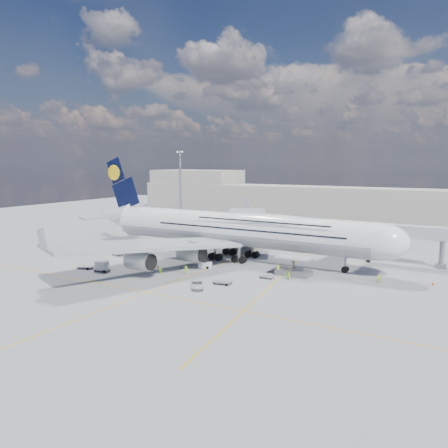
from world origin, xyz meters
The scene contains 31 objects.
ground centered at (0.00, 0.00, 0.00)m, with size 300.00×300.00×0.00m, color gray.
taxi_line_main centered at (0.00, 0.00, 0.01)m, with size 0.25×220.00×0.01m, color #DDA40B.
taxi_line_cross centered at (0.00, -20.00, 0.01)m, with size 120.00×0.25×0.01m, color #DDA40B.
taxi_line_diag centered at (14.00, 10.00, 0.01)m, with size 0.25×100.00×0.01m, color #DDA40B.
airliner centered at (0.26, 10.00, 6.87)m, with size 77.26×79.15×23.71m.
jet_bridge centered at (29.81, 20.94, 6.85)m, with size 18.80×12.10×8.50m.
cargo_loader centered at (16.82, 2.89, 1.25)m, with size 8.53×3.20×3.67m.
light_mast centered at (-40.00, 45.00, 13.21)m, with size 3.00×0.70×25.50m.
terminal centered at (0.00, 95.00, 6.00)m, with size 180.00×16.00×12.00m, color #B2AD9E.
hangar centered at (-70.00, 100.00, 9.00)m, with size 40.00×22.00×18.00m, color #B2AD9E.
dolly_row_a centered at (-25.13, -0.73, 0.29)m, with size 2.90×2.10×0.38m.
dolly_row_b centered at (-21.75, -13.42, 0.36)m, with size 3.61×2.83×0.47m.
dolly_row_c centered at (-17.13, -13.37, 1.08)m, with size 3.44×2.25×2.01m.
dolly_back centered at (-14.50, -5.15, 1.10)m, with size 3.54×2.39×2.05m.
dolly_nose_far centered at (13.53, -1.76, 0.30)m, with size 2.71×1.55×0.39m.
dolly_nose_near centered at (8.29, -9.28, 0.36)m, with size 3.40×2.10×0.47m.
baggage_tug centered at (-0.84, -0.77, 0.72)m, with size 2.78×1.61×1.64m.
catering_truck_inner centered at (-3.84, 25.20, 1.67)m, with size 6.40×4.10×3.55m.
catering_truck_outer centered at (-9.93, 38.79, 1.86)m, with size 7.00×3.52×4.00m.
service_van centered at (5.86, -13.64, 0.61)m, with size 2.04×4.42×1.23m, color silver.
crew_nose centered at (32.19, 5.86, 0.78)m, with size 0.57×0.37×1.56m, color #B3DD17.
crew_loader centered at (17.48, -1.12, 0.89)m, with size 0.86×0.67×1.78m, color #AFFF1A.
crew_wing centered at (-5.34, -9.62, 0.78)m, with size 0.91×0.38×1.55m, color #A1FD1A.
crew_van centered at (14.05, 2.30, 0.92)m, with size 0.90×0.59×1.85m, color #CDFF1A.
crew_tug centered at (-1.25, -6.94, 0.82)m, with size 1.06×0.61×1.64m, color #A0FF1A.
cone_nose centered at (40.80, 8.85, 0.30)m, with size 0.48×0.48×0.61m.
cone_wing_left_inner centered at (-14.79, 22.74, 0.25)m, with size 0.40×0.40×0.51m.
cone_wing_left_outer centered at (-20.36, 34.84, 0.29)m, with size 0.46×0.46×0.59m.
cone_wing_right_inner centered at (-9.55, -5.21, 0.28)m, with size 0.45×0.45×0.57m.
cone_wing_right_outer centered at (-20.16, -11.79, 0.28)m, with size 0.46×0.46×0.58m.
cone_tail centered at (-40.48, 6.97, 0.27)m, with size 0.44×0.44×0.56m.
Camera 1 is at (46.61, -74.27, 21.43)m, focal length 35.00 mm.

